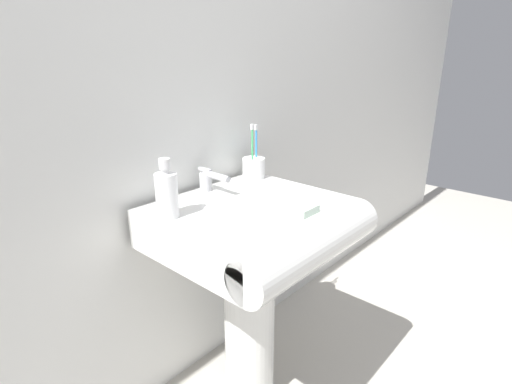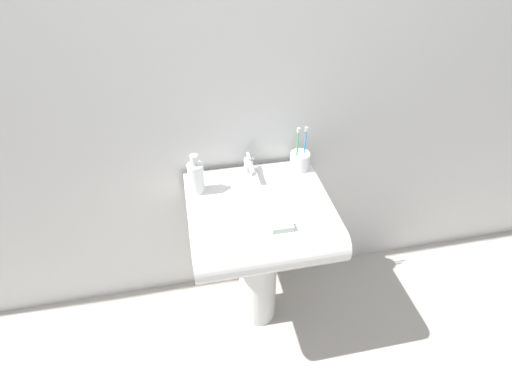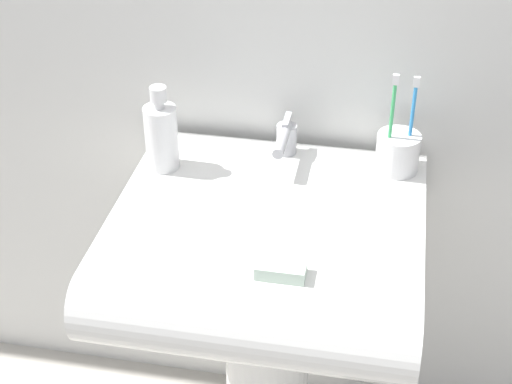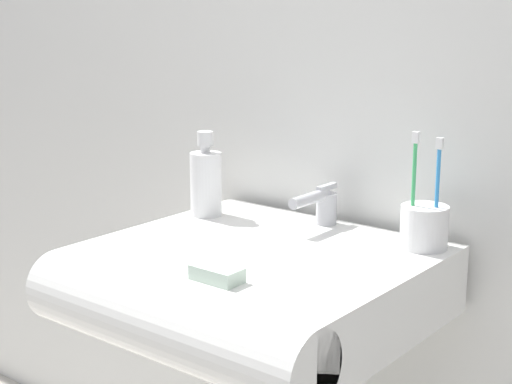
% 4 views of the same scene
% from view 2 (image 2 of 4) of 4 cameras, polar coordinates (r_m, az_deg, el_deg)
% --- Properties ---
extents(ground_plane, '(6.00, 6.00, 0.00)m').
position_cam_2_polar(ground_plane, '(2.15, 0.23, -16.67)').
color(ground_plane, '#ADA89E').
rests_on(ground_plane, ground).
extents(wall_back, '(5.00, 0.05, 2.40)m').
position_cam_2_polar(wall_back, '(1.61, -1.83, 17.87)').
color(wall_back, silver).
rests_on(wall_back, ground).
extents(sink_pedestal, '(0.18, 0.18, 0.62)m').
position_cam_2_polar(sink_pedestal, '(1.91, 0.26, -11.32)').
color(sink_pedestal, white).
rests_on(sink_pedestal, ground).
extents(sink_basin, '(0.57, 0.55, 0.13)m').
position_cam_2_polar(sink_basin, '(1.60, 0.66, -3.99)').
color(sink_basin, white).
rests_on(sink_basin, sink_pedestal).
extents(faucet, '(0.04, 0.14, 0.08)m').
position_cam_2_polar(faucet, '(1.71, -0.84, 3.87)').
color(faucet, '#B7B7BC').
rests_on(faucet, sink_basin).
extents(toothbrush_cup, '(0.09, 0.09, 0.21)m').
position_cam_2_polar(toothbrush_cup, '(1.76, 6.28, 4.52)').
color(toothbrush_cup, white).
rests_on(toothbrush_cup, sink_basin).
extents(soap_bottle, '(0.06, 0.06, 0.18)m').
position_cam_2_polar(soap_bottle, '(1.61, -8.55, 2.11)').
color(soap_bottle, white).
rests_on(soap_bottle, sink_basin).
extents(bar_soap, '(0.08, 0.05, 0.02)m').
position_cam_2_polar(bar_soap, '(1.46, 3.73, -4.99)').
color(bar_soap, silver).
rests_on(bar_soap, sink_basin).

